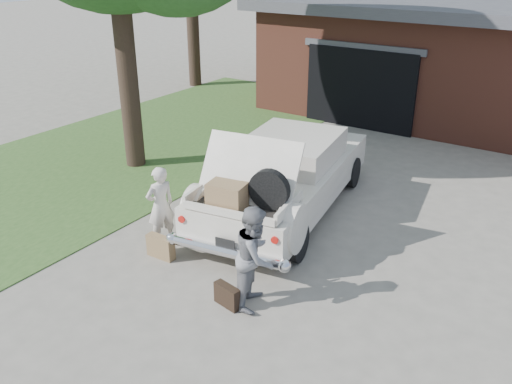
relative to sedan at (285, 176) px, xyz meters
The scene contains 8 objects.
ground 2.34m from the sedan, 79.41° to the right, with size 90.00×90.00×0.00m, color gray.
grass_strip 5.21m from the sedan, behind, with size 6.00×16.00×0.02m, color #2D4C1E.
house 9.44m from the sedan, 81.48° to the left, with size 12.80×7.80×3.30m.
sedan is the anchor object (origin of this frame).
woman_left 2.49m from the sedan, 116.47° to the right, with size 0.51×0.34×1.40m, color beige.
woman_right 3.03m from the sedan, 66.50° to the right, with size 0.74×0.58×1.53m, color slate.
suitcase_left 2.79m from the sedan, 106.74° to the right, with size 0.50×0.16×0.38m, color olive.
suitcase_right 3.27m from the sedan, 73.31° to the right, with size 0.43×0.14×0.33m, color black.
Camera 1 is at (4.45, -5.98, 4.70)m, focal length 38.00 mm.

